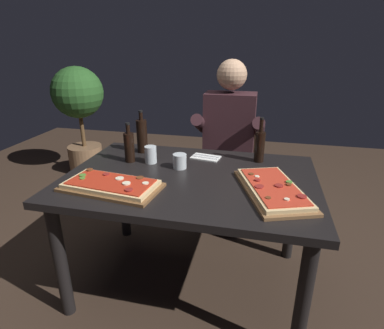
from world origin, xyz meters
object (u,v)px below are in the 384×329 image
pizza_rectangular_front (111,185)px  tumbler_near_camera (180,161)px  seated_diner (228,140)px  dining_table (190,191)px  oil_bottle_amber (260,146)px  tumbler_far_side (151,155)px  potted_plant_corner (79,107)px  vinegar_bottle_green (142,135)px  diner_chair (229,165)px  pizza_rectangular_left (273,189)px  wine_bottle_dark (129,147)px

pizza_rectangular_front → tumbler_near_camera: bearing=52.5°
seated_diner → dining_table: bearing=-99.9°
pizza_rectangular_front → tumbler_near_camera: (0.27, 0.35, 0.02)m
dining_table → oil_bottle_amber: size_ratio=4.97×
tumbler_far_side → potted_plant_corner: bearing=134.2°
oil_bottle_amber → seated_diner: size_ratio=0.21×
seated_diner → tumbler_far_side: bearing=-125.1°
vinegar_bottle_green → pizza_rectangular_front: bearing=-84.7°
pizza_rectangular_front → potted_plant_corner: size_ratio=0.44×
vinegar_bottle_green → tumbler_near_camera: 0.40m
potted_plant_corner → tumbler_near_camera: bearing=-42.8°
vinegar_bottle_green → diner_chair: bearing=44.3°
pizza_rectangular_front → tumbler_far_side: (0.07, 0.40, 0.03)m
pizza_rectangular_front → potted_plant_corner: 2.18m
dining_table → potted_plant_corner: 2.23m
dining_table → seated_diner: seated_diner is taller
tumbler_near_camera → diner_chair: bearing=74.1°
dining_table → diner_chair: size_ratio=1.61×
dining_table → tumbler_near_camera: bearing=130.6°
pizza_rectangular_left → diner_chair: 1.05m
potted_plant_corner → pizza_rectangular_front: bearing=-54.5°
oil_bottle_amber → diner_chair: oil_bottle_amber is taller
dining_table → tumbler_near_camera: size_ratio=16.11×
tumbler_far_side → potted_plant_corner: (-1.34, 1.37, -0.03)m
vinegar_bottle_green → potted_plant_corner: bearing=135.5°
tumbler_near_camera → potted_plant_corner: (-1.53, 1.42, -0.02)m
vinegar_bottle_green → oil_bottle_amber: bearing=-0.6°
pizza_rectangular_front → pizza_rectangular_left: 0.82m
pizza_rectangular_front → vinegar_bottle_green: (-0.05, 0.58, 0.10)m
pizza_rectangular_left → seated_diner: seated_diner is taller
oil_bottle_amber → seated_diner: bearing=120.1°
dining_table → diner_chair: bearing=81.5°
oil_bottle_amber → tumbler_near_camera: (-0.46, -0.22, -0.06)m
seated_diner → wine_bottle_dark: bearing=-132.6°
pizza_rectangular_left → tumbler_near_camera: size_ratio=6.67×
diner_chair → seated_diner: 0.28m
vinegar_bottle_green → tumbler_far_side: bearing=-55.5°
tumbler_far_side → oil_bottle_amber: bearing=14.8°
oil_bottle_amber → tumbler_near_camera: bearing=-154.3°
dining_table → pizza_rectangular_front: 0.45m
wine_bottle_dark → tumbler_near_camera: size_ratio=2.86×
wine_bottle_dark → vinegar_bottle_green: size_ratio=0.87×
dining_table → pizza_rectangular_left: 0.48m
vinegar_bottle_green → tumbler_near_camera: bearing=-35.2°
oil_bottle_amber → vinegar_bottle_green: size_ratio=0.99×
pizza_rectangular_left → tumbler_near_camera: tumbler_near_camera is taller
pizza_rectangular_front → wine_bottle_dark: size_ratio=2.13×
vinegar_bottle_green → potted_plant_corner: (-1.21, 1.19, -0.09)m
vinegar_bottle_green → seated_diner: 0.68m
pizza_rectangular_left → oil_bottle_amber: (-0.08, 0.43, 0.08)m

